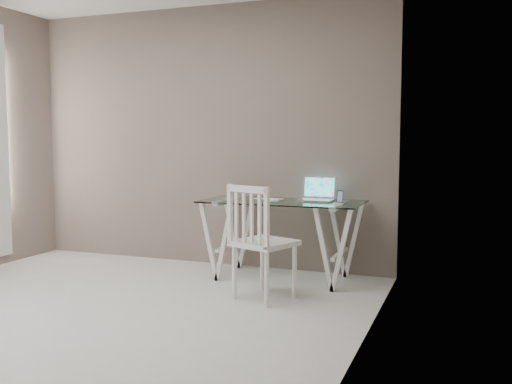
{
  "coord_description": "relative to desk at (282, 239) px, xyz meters",
  "views": [
    {
      "loc": [
        2.63,
        -3.21,
        1.32
      ],
      "look_at": [
        0.83,
        1.55,
        0.85
      ],
      "focal_mm": 40.0,
      "sensor_mm": 36.0,
      "label": 1
    }
  ],
  "objects": [
    {
      "name": "room",
      "position": [
        -1.04,
        -1.83,
        1.33
      ],
      "size": [
        4.5,
        4.52,
        2.71
      ],
      "color": "beige",
      "rests_on": "ground"
    },
    {
      "name": "laptop",
      "position": [
        0.3,
        0.15,
        0.42
      ],
      "size": [
        0.32,
        0.27,
        0.22
      ],
      "color": "#B5B5BA",
      "rests_on": "desk"
    },
    {
      "name": "chair",
      "position": [
        0.05,
        -0.77,
        0.14
      ],
      "size": [
        0.57,
        0.57,
        0.96
      ],
      "rotation": [
        0.0,
        0.0,
        -0.37
      ],
      "color": "white",
      "rests_on": "ground"
    },
    {
      "name": "phone_dock",
      "position": [
        0.57,
        -0.08,
        0.4
      ],
      "size": [
        0.06,
        0.06,
        0.12
      ],
      "color": "white",
      "rests_on": "desk"
    },
    {
      "name": "keyboard",
      "position": [
        -0.16,
        0.04,
        0.37
      ],
      "size": [
        0.3,
        0.13,
        0.01
      ],
      "primitive_type": "cube",
      "color": "silver",
      "rests_on": "desk"
    },
    {
      "name": "mouse",
      "position": [
        -0.04,
        -0.15,
        0.38
      ],
      "size": [
        0.12,
        0.07,
        0.04
      ],
      "primitive_type": "ellipsoid",
      "color": "white",
      "rests_on": "desk"
    },
    {
      "name": "desk",
      "position": [
        0.0,
        0.0,
        0.0
      ],
      "size": [
        1.5,
        0.7,
        0.75
      ],
      "color": "silver",
      "rests_on": "ground"
    }
  ]
}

